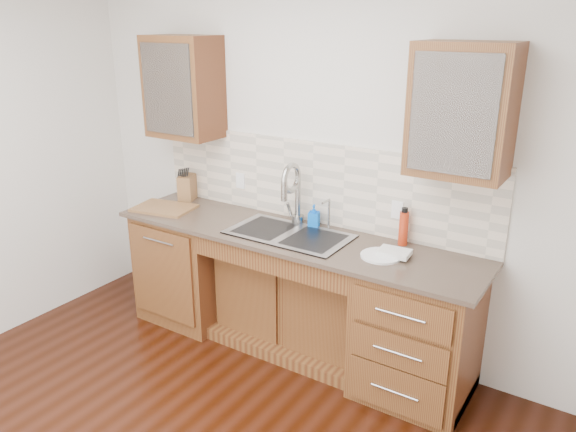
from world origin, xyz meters
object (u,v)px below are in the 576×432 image
Objects in this scene: plate at (381,256)px; knife_block at (188,187)px; water_bottle at (403,229)px; soap_bottle at (314,216)px; cutting_board at (164,208)px.

plate is 1.84m from knife_block.
water_bottle reaches higher than knife_block.
soap_bottle is 0.66m from water_bottle.
soap_bottle is at bearing -22.67° from knife_block.
water_bottle is at bearing -14.98° from soap_bottle.
water_bottle is at bearing -21.83° from knife_block.
soap_bottle is at bearing -177.73° from water_bottle.
plate is 0.57× the size of cutting_board.
cutting_board is (-1.18, -0.29, -0.07)m from soap_bottle.
water_bottle reaches higher than plate.
plate is at bearing -29.98° from knife_block.
water_bottle reaches higher than soap_bottle.
knife_block is at bearing 162.66° from soap_bottle.
water_bottle is 0.28m from plate.
soap_bottle is at bearing 159.37° from plate.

